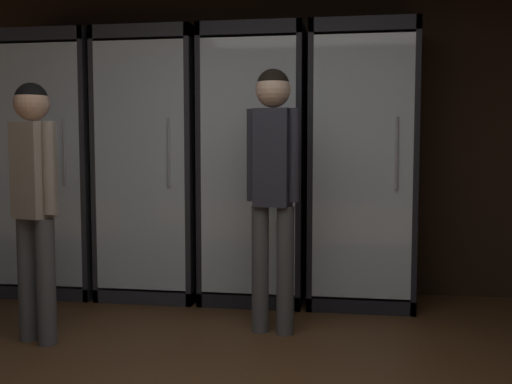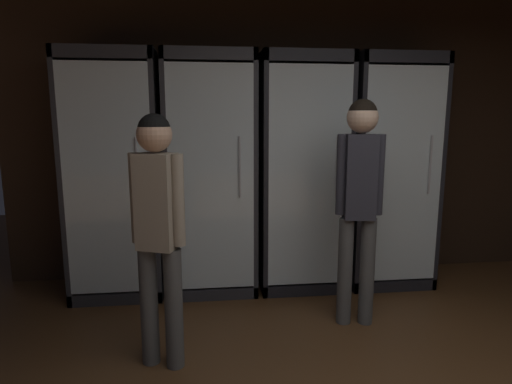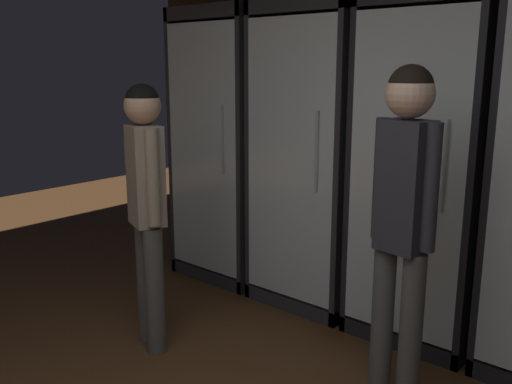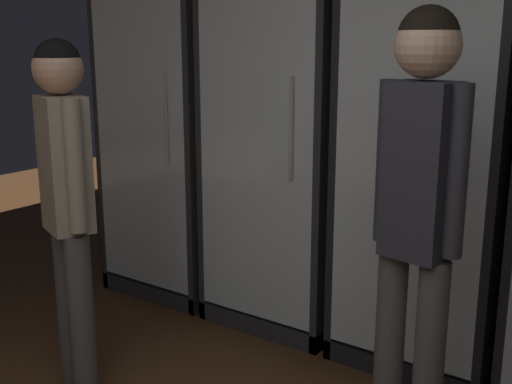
{
  "view_description": "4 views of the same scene",
  "coord_description": "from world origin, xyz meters",
  "px_view_note": "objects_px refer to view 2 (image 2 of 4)",
  "views": [
    {
      "loc": [
        0.45,
        -1.84,
        1.2
      ],
      "look_at": [
        -0.22,
        2.41,
        0.86
      ],
      "focal_mm": 41.29,
      "sensor_mm": 36.0,
      "label": 1
    },
    {
      "loc": [
        -1.12,
        -1.09,
        1.55
      ],
      "look_at": [
        -0.68,
        2.71,
        0.88
      ],
      "focal_mm": 29.74,
      "sensor_mm": 36.0,
      "label": 2
    },
    {
      "loc": [
        1.11,
        -0.51,
        1.68
      ],
      "look_at": [
        -1.31,
        2.28,
        0.83
      ],
      "focal_mm": 39.12,
      "sensor_mm": 36.0,
      "label": 3
    },
    {
      "loc": [
        0.75,
        -0.23,
        1.57
      ],
      "look_at": [
        -1.05,
        2.32,
        0.82
      ],
      "focal_mm": 44.32,
      "sensor_mm": 36.0,
      "label": 4
    }
  ],
  "objects_px": {
    "cooler_left": "(211,178)",
    "cooler_center": "(300,176)",
    "cooler_far_left": "(118,179)",
    "shopper_far": "(158,218)",
    "shopper_near": "(360,189)",
    "cooler_right": "(385,175)"
  },
  "relations": [
    {
      "from": "cooler_left",
      "to": "shopper_far",
      "type": "bearing_deg",
      "value": -104.67
    },
    {
      "from": "cooler_far_left",
      "to": "cooler_left",
      "type": "bearing_deg",
      "value": -0.04
    },
    {
      "from": "shopper_far",
      "to": "cooler_left",
      "type": "bearing_deg",
      "value": 75.33
    },
    {
      "from": "cooler_far_left",
      "to": "cooler_right",
      "type": "xyz_separation_m",
      "value": [
        2.45,
        -0.0,
        0.0
      ]
    },
    {
      "from": "cooler_far_left",
      "to": "shopper_near",
      "type": "bearing_deg",
      "value": -24.81
    },
    {
      "from": "cooler_left",
      "to": "cooler_right",
      "type": "relative_size",
      "value": 1.0
    },
    {
      "from": "cooler_far_left",
      "to": "cooler_center",
      "type": "height_order",
      "value": "same"
    },
    {
      "from": "cooler_left",
      "to": "cooler_center",
      "type": "distance_m",
      "value": 0.82
    },
    {
      "from": "cooler_far_left",
      "to": "cooler_center",
      "type": "xyz_separation_m",
      "value": [
        1.63,
        -0.0,
        0.0
      ]
    },
    {
      "from": "cooler_center",
      "to": "shopper_near",
      "type": "relative_size",
      "value": 1.25
    },
    {
      "from": "cooler_far_left",
      "to": "cooler_left",
      "type": "distance_m",
      "value": 0.82
    },
    {
      "from": "cooler_left",
      "to": "shopper_far",
      "type": "distance_m",
      "value": 1.32
    },
    {
      "from": "shopper_near",
      "to": "shopper_far",
      "type": "xyz_separation_m",
      "value": [
        -1.4,
        -0.4,
        -0.09
      ]
    },
    {
      "from": "cooler_center",
      "to": "shopper_near",
      "type": "bearing_deg",
      "value": -74.0
    },
    {
      "from": "cooler_far_left",
      "to": "shopper_far",
      "type": "height_order",
      "value": "cooler_far_left"
    },
    {
      "from": "cooler_center",
      "to": "shopper_far",
      "type": "xyz_separation_m",
      "value": [
        -1.15,
        -1.27,
        -0.06
      ]
    },
    {
      "from": "cooler_far_left",
      "to": "cooler_center",
      "type": "relative_size",
      "value": 1.0
    },
    {
      "from": "cooler_center",
      "to": "cooler_right",
      "type": "height_order",
      "value": "same"
    },
    {
      "from": "cooler_left",
      "to": "cooler_center",
      "type": "bearing_deg",
      "value": 0.04
    },
    {
      "from": "cooler_left",
      "to": "cooler_center",
      "type": "height_order",
      "value": "same"
    },
    {
      "from": "cooler_far_left",
      "to": "cooler_right",
      "type": "distance_m",
      "value": 2.45
    },
    {
      "from": "shopper_near",
      "to": "shopper_far",
      "type": "distance_m",
      "value": 1.46
    }
  ]
}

